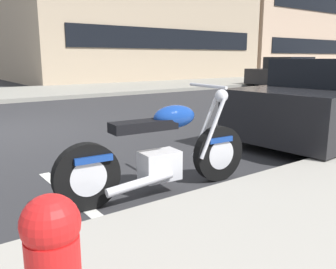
% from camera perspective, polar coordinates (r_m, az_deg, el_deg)
% --- Properties ---
extents(sidewalk_far_curb, '(120.00, 5.00, 0.14)m').
position_cam_1_polar(sidewalk_far_curb, '(19.60, 6.52, 8.18)').
color(sidewalk_far_curb, gray).
rests_on(sidewalk_far_curb, ground).
extents(parking_stall_stripe, '(0.12, 2.20, 0.01)m').
position_cam_1_polar(parking_stall_stripe, '(3.69, -14.02, -10.36)').
color(parking_stall_stripe, silver).
rests_on(parking_stall_stripe, ground).
extents(parked_motorcycle, '(2.20, 0.62, 1.12)m').
position_cam_1_polar(parked_motorcycle, '(3.69, -1.00, -3.02)').
color(parked_motorcycle, black).
rests_on(parked_motorcycle, ground).
extents(car_opposite_curb, '(4.08, 2.02, 1.44)m').
position_cam_1_polar(car_opposite_curb, '(18.98, 18.41, 9.31)').
color(car_opposite_curb, black).
rests_on(car_opposite_curb, ground).
extents(townhouse_near_left, '(13.19, 9.69, 10.35)m').
position_cam_1_polar(townhouse_near_left, '(34.59, 15.85, 17.96)').
color(townhouse_near_left, tan).
rests_on(townhouse_near_left, ground).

